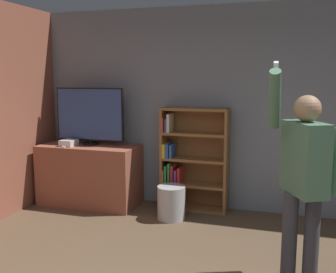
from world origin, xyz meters
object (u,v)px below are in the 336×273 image
(game_console, at_px, (69,143))
(person, at_px, (304,172))
(bookshelf, at_px, (189,162))
(waste_bin, at_px, (171,202))
(television, at_px, (90,116))

(game_console, relative_size, person, 0.12)
(bookshelf, relative_size, waste_bin, 3.27)
(person, bearing_deg, bookshelf, -166.79)
(television, distance_m, waste_bin, 1.66)
(television, height_order, game_console, television)
(television, relative_size, waste_bin, 2.38)
(television, xyz_separation_m, waste_bin, (1.27, -0.29, -1.03))
(bookshelf, bearing_deg, television, -173.68)
(bookshelf, xyz_separation_m, waste_bin, (-0.11, -0.45, -0.44))
(television, relative_size, person, 0.53)
(television, height_order, person, person)
(television, bearing_deg, game_console, -142.45)
(game_console, bearing_deg, waste_bin, -4.20)
(game_console, height_order, bookshelf, bookshelf)
(game_console, xyz_separation_m, bookshelf, (1.62, 0.34, -0.23))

